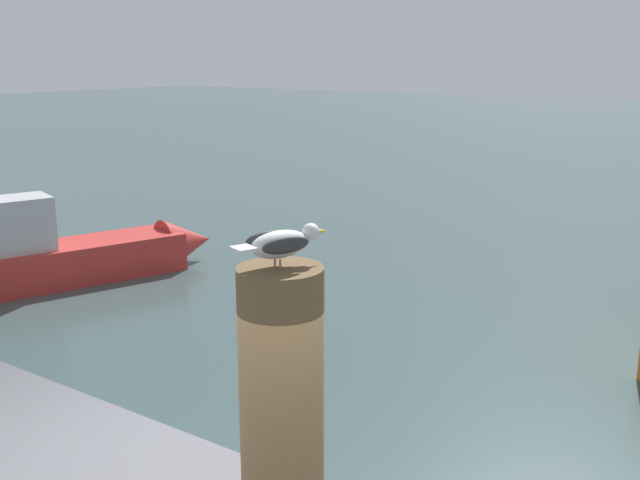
{
  "coord_description": "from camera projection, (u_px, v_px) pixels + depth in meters",
  "views": [
    {
      "loc": [
        2.07,
        -2.42,
        3.4
      ],
      "look_at": [
        0.49,
        -0.13,
        2.71
      ],
      "focal_mm": 42.27,
      "sensor_mm": 36.0,
      "label": 1
    }
  ],
  "objects": [
    {
      "name": "mooring_post",
      "position": [
        282.0,
        408.0,
        2.8
      ],
      "size": [
        0.32,
        0.32,
        1.09
      ],
      "primitive_type": "cylinder",
      "color": "brown",
      "rests_on": "harbor_quay"
    },
    {
      "name": "boat_red",
      "position": [
        60.0,
        253.0,
        11.43
      ],
      "size": [
        2.46,
        4.94,
        4.27
      ],
      "color": "#B72D28",
      "rests_on": "ground_plane"
    },
    {
      "name": "seagull",
      "position": [
        281.0,
        243.0,
        2.66
      ],
      "size": [
        0.2,
        0.38,
        0.14
      ],
      "color": "#C66F60",
      "rests_on": "mooring_post"
    }
  ]
}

